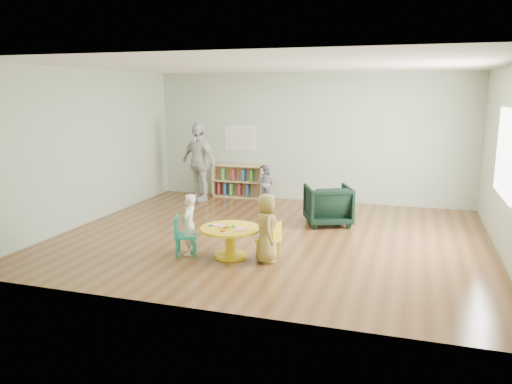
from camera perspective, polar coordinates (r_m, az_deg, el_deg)
room at (r=8.09m, az=2.00°, el=7.87°), size 7.10×7.00×2.80m
activity_table at (r=7.35m, az=-2.93°, el=-5.10°), size 0.88×0.88×0.49m
kid_chair_left at (r=7.50m, az=-8.33°, el=-4.78°), size 0.40×0.40×0.59m
kid_chair_right at (r=7.25m, az=1.72°, el=-5.43°), size 0.34×0.34×0.54m
bookshelf at (r=11.47m, az=-2.06°, el=1.24°), size 1.20×0.30×0.75m
alphabet_poster at (r=11.45m, az=-1.82°, el=6.19°), size 0.74×0.01×0.54m
armchair at (r=9.17m, az=8.23°, el=-1.48°), size 1.03×1.04×0.73m
child_left at (r=7.46m, az=-7.67°, el=-3.72°), size 0.25×0.35×0.92m
child_right at (r=7.06m, az=1.21°, el=-4.15°), size 0.47×0.57×1.00m
toddler at (r=10.96m, az=1.14°, el=1.02°), size 0.46×0.39×0.83m
adult_caretaker at (r=11.08m, az=-6.58°, el=3.42°), size 1.10×0.81×1.73m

